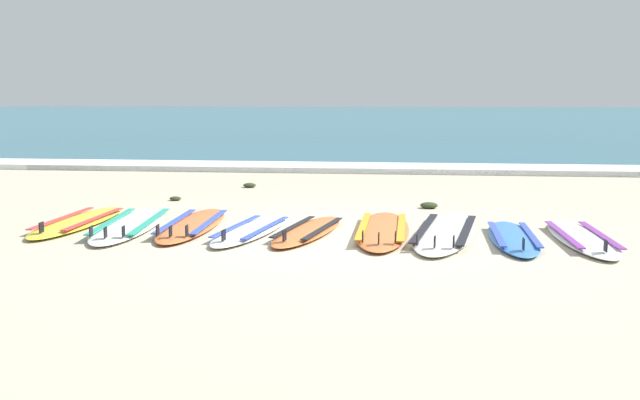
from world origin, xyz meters
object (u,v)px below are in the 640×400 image
at_px(surfboard_2, 192,224).
at_px(surfboard_3, 251,230).
at_px(surfboard_6, 445,232).
at_px(surfboard_7, 513,238).
at_px(surfboard_4, 308,231).
at_px(surfboard_5, 382,230).
at_px(surfboard_1, 131,224).
at_px(surfboard_8, 582,238).
at_px(surfboard_0, 79,222).

height_order(surfboard_2, surfboard_3, same).
xyz_separation_m(surfboard_2, surfboard_6, (2.86, -0.14, -0.00)).
bearing_deg(surfboard_7, surfboard_4, 176.44).
bearing_deg(surfboard_5, surfboard_3, -172.80).
relative_size(surfboard_4, surfboard_6, 0.76).
height_order(surfboard_1, surfboard_6, same).
bearing_deg(surfboard_8, surfboard_4, 178.59).
xyz_separation_m(surfboard_0, surfboard_2, (1.39, -0.04, 0.00)).
height_order(surfboard_0, surfboard_2, same).
xyz_separation_m(surfboard_4, surfboard_6, (1.49, 0.09, 0.00)).
bearing_deg(surfboard_1, surfboard_4, -4.79).
distance_m(surfboard_6, surfboard_8, 1.41).
xyz_separation_m(surfboard_5, surfboard_7, (1.37, -0.29, -0.00)).
bearing_deg(surfboard_8, surfboard_5, 173.90).
distance_m(surfboard_0, surfboard_2, 1.39).
distance_m(surfboard_4, surfboard_7, 2.18).
distance_m(surfboard_3, surfboard_6, 2.12).
xyz_separation_m(surfboard_4, surfboard_7, (2.18, -0.14, -0.00)).
relative_size(surfboard_4, surfboard_7, 1.02).
xyz_separation_m(surfboard_3, surfboard_6, (2.12, 0.12, 0.00)).
relative_size(surfboard_1, surfboard_3, 1.24).
xyz_separation_m(surfboard_3, surfboard_4, (0.63, 0.03, 0.00)).
bearing_deg(surfboard_8, surfboard_6, 173.34).
distance_m(surfboard_1, surfboard_6, 3.57).
height_order(surfboard_0, surfboard_6, same).
height_order(surfboard_0, surfboard_5, same).
bearing_deg(surfboard_7, surfboard_0, 175.26).
relative_size(surfboard_0, surfboard_4, 1.12).
bearing_deg(surfboard_0, surfboard_3, -8.14).
bearing_deg(surfboard_3, surfboard_0, 171.86).
height_order(surfboard_5, surfboard_8, same).
bearing_deg(surfboard_1, surfboard_0, 171.60).
distance_m(surfboard_0, surfboard_1, 0.68).
relative_size(surfboard_1, surfboard_4, 1.27).
bearing_deg(surfboard_0, surfboard_4, -5.68).
height_order(surfboard_4, surfboard_7, same).
relative_size(surfboard_1, surfboard_6, 0.96).
bearing_deg(surfboard_6, surfboard_2, 177.20).
bearing_deg(surfboard_6, surfboard_7, -18.29).
relative_size(surfboard_0, surfboard_2, 0.97).
bearing_deg(surfboard_1, surfboard_5, -0.45).
bearing_deg(surfboard_7, surfboard_3, 177.85).
bearing_deg(surfboard_6, surfboard_0, 177.55).
height_order(surfboard_3, surfboard_7, same).
relative_size(surfboard_2, surfboard_4, 1.15).
relative_size(surfboard_2, surfboard_5, 0.96).
distance_m(surfboard_2, surfboard_8, 4.27).
distance_m(surfboard_1, surfboard_8, 4.97).
xyz_separation_m(surfboard_0, surfboard_8, (5.64, -0.34, 0.00)).
height_order(surfboard_2, surfboard_6, same).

